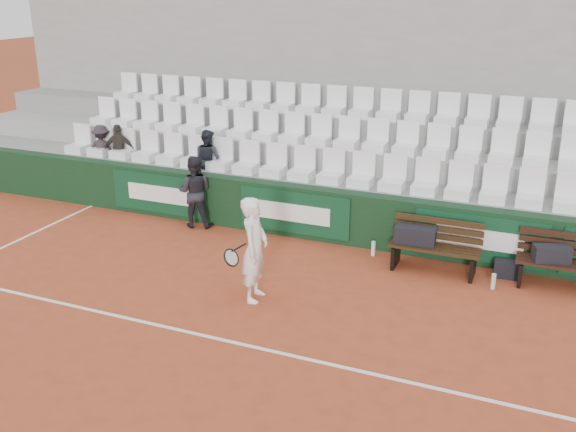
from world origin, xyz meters
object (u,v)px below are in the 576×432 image
Objects in this scene: water_bottle_far at (493,281)px; bench_right at (564,276)px; sports_bag_left at (415,235)px; spectator_b at (118,131)px; bench_left at (434,259)px; spectator_a at (100,130)px; ball_kid at (195,192)px; sports_bag_right at (552,254)px; sports_bag_ground at (508,269)px; water_bottle_near at (373,248)px; spectator_c at (207,138)px; tennis_player at (254,249)px.

bench_right is at bearing 21.93° from water_bottle_far.
spectator_b is at bearing 170.58° from sports_bag_left.
bench_left is 7.37m from spectator_b.
ball_kid is at bearing 151.12° from spectator_a.
spectator_a is (-9.43, 1.04, 0.98)m from sports_bag_right.
bench_left is 1.06m from water_bottle_far.
water_bottle_far is 8.87m from spectator_a.
water_bottle_far is 5.87m from ball_kid.
sports_bag_ground is at bearing 12.41° from bench_left.
sports_bag_left is at bearing 158.54° from spectator_a.
sports_bag_right is 2.96m from water_bottle_near.
bench_left is at bearing -13.15° from water_bottle_near.
bench_left is 1.15m from water_bottle_near.
spectator_a reaches higher than sports_bag_left.
water_bottle_far is at bearing -176.61° from spectator_c.
spectator_b is (-8.34, 0.89, 1.45)m from sports_bag_ground.
sports_bag_ground is at bearing 33.06° from tennis_player.
spectator_c reaches higher than sports_bag_right.
spectator_b is 0.94× the size of spectator_c.
spectator_c is (-5.95, 1.45, 1.49)m from water_bottle_far.
bench_right is 0.87m from sports_bag_ground.
spectator_b is at bearing 146.23° from tennis_player.
spectator_a is at bearing 170.47° from water_bottle_far.
ball_kid reaches higher than sports_bag_right.
tennis_player is at bearing -118.34° from water_bottle_near.
sports_bag_ground is 0.40× the size of spectator_a.
spectator_a reaches higher than water_bottle_far.
sports_bag_right is at bearing -179.89° from bench_right.
bench_right is at bearing 162.52° from ball_kid.
sports_bag_right reaches higher than bench_left.
sports_bag_right is (1.81, 0.12, 0.35)m from bench_left.
bench_left is at bearing 163.74° from water_bottle_far.
spectator_a reaches higher than bench_right.
spectator_b is (-6.81, 1.13, 0.99)m from sports_bag_left.
water_bottle_far is 3.86m from tennis_player.
sports_bag_right is at bearing 27.47° from tennis_player.
bench_right is at bearing -9.28° from sports_bag_ground.
spectator_b is at bearing 17.09° from spectator_c.
sports_bag_right is 0.48× the size of spectator_b.
tennis_player is (-3.37, -1.75, 0.69)m from water_bottle_far.
sports_bag_right is (2.15, 0.09, -0.02)m from sports_bag_left.
ball_kid is at bearing 176.03° from bench_left.
spectator_a reaches higher than tennis_player.
bench_left is 2.04m from bench_right.
spectator_c is at bearing 171.28° from sports_bag_right.
spectator_b is (-8.16, 1.45, 1.45)m from water_bottle_far.
tennis_player is 1.41× the size of spectator_b.
water_bottle_far is (1.35, -0.32, -0.47)m from sports_bag_left.
spectator_a is 0.96× the size of spectator_b.
sports_bag_ground reaches higher than water_bottle_near.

